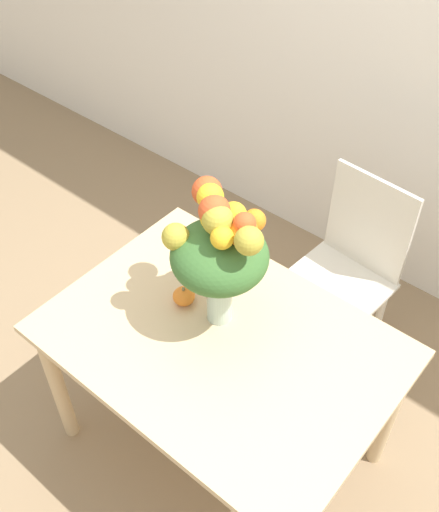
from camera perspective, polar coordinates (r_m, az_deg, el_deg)
ground_plane at (r=2.74m, az=0.08°, el=-17.40°), size 12.00×12.00×0.00m
dining_table at (r=2.20m, az=0.10°, el=-9.55°), size 1.21×0.87×0.74m
flower_vase at (r=1.95m, az=0.05°, el=0.62°), size 0.36×0.38×0.53m
pumpkin at (r=2.21m, az=-3.41°, el=-3.83°), size 0.08×0.08×0.08m
dining_chair_near_window at (r=2.73m, az=11.84°, el=-1.61°), size 0.45×0.45×0.95m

